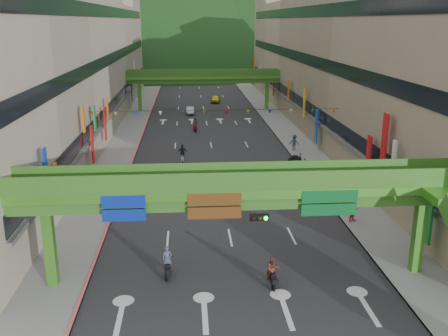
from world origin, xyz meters
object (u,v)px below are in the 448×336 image
Objects in this scene: scooter_rider_mid at (273,271)px; car_yellow at (216,99)px; overpass_near at (257,202)px; scooter_rider_near at (167,263)px; pedestrian_red at (354,213)px; car_silver at (190,110)px.

scooter_rider_mid is 0.46× the size of car_yellow.
scooter_rider_near is (-5.25, 1.28, -4.28)m from overpass_near.
scooter_rider_near is at bearing 166.27° from overpass_near.
car_yellow is at bearing 88.66° from overpass_near.
scooter_rider_near is 15.94m from pedestrian_red.
overpass_near is 16.36× the size of pedestrian_red.
scooter_rider_mid is 57.11m from car_silver.
scooter_rider_mid reaches higher than pedestrian_red.
overpass_near is at bearing -13.73° from scooter_rider_near.
scooter_rider_near is 0.49× the size of car_yellow.
car_yellow is (6.85, 67.35, -0.24)m from scooter_rider_near.
scooter_rider_near reaches higher than car_yellow.
scooter_rider_mid is 1.10× the size of pedestrian_red.
scooter_rider_mid is 68.99m from car_yellow.
car_yellow is at bearing 89.49° from scooter_rider_mid.
scooter_rider_near is 0.54× the size of car_silver.
scooter_rider_near reaches higher than pedestrian_red.
pedestrian_red is at bearing -76.77° from car_silver.
pedestrian_red is at bearing 48.89° from scooter_rider_mid.
scooter_rider_near is at bearing -90.09° from car_yellow.
overpass_near reaches higher than car_silver.
car_yellow is 2.37× the size of pedestrian_red.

